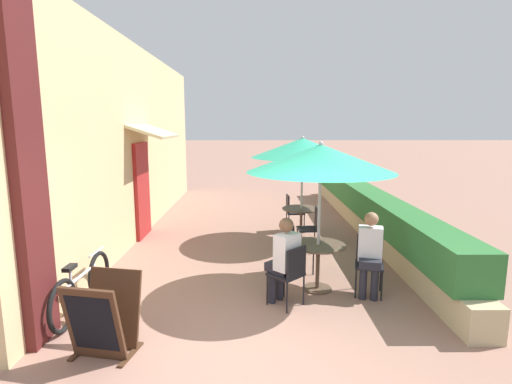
# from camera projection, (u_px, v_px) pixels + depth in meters

# --- Properties ---
(ground_plane) EXTENTS (120.00, 120.00, 0.00)m
(ground_plane) POSITION_uv_depth(u_px,v_px,m) (245.00, 369.00, 4.12)
(ground_plane) COLOR #936B5B
(cafe_facade_wall) EXTENTS (0.98, 11.18, 4.20)m
(cafe_facade_wall) POSITION_uv_depth(u_px,v_px,m) (139.00, 142.00, 9.13)
(cafe_facade_wall) COLOR #D6B784
(cafe_facade_wall) RESTS_ON ground_plane
(planter_hedge) EXTENTS (0.60, 10.18, 1.01)m
(planter_hedge) POSITION_uv_depth(u_px,v_px,m) (365.00, 208.00, 9.46)
(planter_hedge) COLOR tan
(planter_hedge) RESTS_ON ground_plane
(patio_table_near) EXTENTS (0.82, 0.82, 0.71)m
(patio_table_near) POSITION_uv_depth(u_px,v_px,m) (318.00, 256.00, 6.03)
(patio_table_near) COLOR brown
(patio_table_near) RESTS_ON ground_plane
(patio_umbrella_near) EXTENTS (2.16, 2.16, 2.26)m
(patio_umbrella_near) POSITION_uv_depth(u_px,v_px,m) (321.00, 158.00, 5.79)
(patio_umbrella_near) COLOR #B7B7BC
(patio_umbrella_near) RESTS_ON ground_plane
(cafe_chair_near_left) EXTENTS (0.49, 0.49, 0.87)m
(cafe_chair_near_left) POSITION_uv_depth(u_px,v_px,m) (295.00, 243.00, 6.73)
(cafe_chair_near_left) COLOR black
(cafe_chair_near_left) RESTS_ON ground_plane
(cafe_chair_near_right) EXTENTS (0.57, 0.57, 0.87)m
(cafe_chair_near_right) POSITION_uv_depth(u_px,v_px,m) (290.00, 271.00, 5.46)
(cafe_chair_near_right) COLOR black
(cafe_chair_near_right) RESTS_ON ground_plane
(seated_patron_near_right) EXTENTS (0.51, 0.51, 1.25)m
(seated_patron_near_right) POSITION_uv_depth(u_px,v_px,m) (284.00, 257.00, 5.51)
(seated_patron_near_right) COLOR #23232D
(seated_patron_near_right) RESTS_ON ground_plane
(cafe_chair_near_back) EXTENTS (0.49, 0.49, 0.87)m
(cafe_chair_near_back) POSITION_uv_depth(u_px,v_px,m) (369.00, 259.00, 5.92)
(cafe_chair_near_back) COLOR black
(cafe_chair_near_back) RESTS_ON ground_plane
(seated_patron_near_back) EXTENTS (0.41, 0.47, 1.25)m
(seated_patron_near_back) POSITION_uv_depth(u_px,v_px,m) (370.00, 251.00, 5.79)
(seated_patron_near_back) COLOR #23232D
(seated_patron_near_back) RESTS_ON ground_plane
(patio_table_mid) EXTENTS (0.82, 0.82, 0.71)m
(patio_table_mid) POSITION_uv_depth(u_px,v_px,m) (301.00, 216.00, 8.63)
(patio_table_mid) COLOR brown
(patio_table_mid) RESTS_ON ground_plane
(patio_umbrella_mid) EXTENTS (2.16, 2.16, 2.26)m
(patio_umbrella_mid) POSITION_uv_depth(u_px,v_px,m) (302.00, 148.00, 8.38)
(patio_umbrella_mid) COLOR #B7B7BC
(patio_umbrella_mid) RESTS_ON ground_plane
(cafe_chair_mid_left) EXTENTS (0.42, 0.42, 0.87)m
(cafe_chair_mid_left) POSITION_uv_depth(u_px,v_px,m) (312.00, 226.00, 7.90)
(cafe_chair_mid_left) COLOR black
(cafe_chair_mid_left) RESTS_ON ground_plane
(cafe_chair_mid_right) EXTENTS (0.42, 0.42, 0.87)m
(cafe_chair_mid_right) POSITION_uv_depth(u_px,v_px,m) (292.00, 210.00, 9.36)
(cafe_chair_mid_right) COLOR black
(cafe_chair_mid_right) RESTS_ON ground_plane
(bicycle_leaning) EXTENTS (0.13, 1.72, 0.75)m
(bicycle_leaning) POSITION_uv_depth(u_px,v_px,m) (82.00, 287.00, 5.33)
(bicycle_leaning) COLOR black
(bicycle_leaning) RESTS_ON ground_plane
(menu_board) EXTENTS (0.73, 0.74, 0.87)m
(menu_board) POSITION_uv_depth(u_px,v_px,m) (104.00, 316.00, 4.35)
(menu_board) COLOR #422819
(menu_board) RESTS_ON ground_plane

